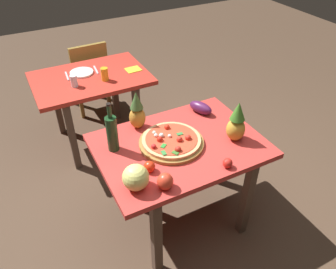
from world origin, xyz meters
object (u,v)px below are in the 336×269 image
(pineapple_right, at_px, (137,112))
(background_table, at_px, (92,87))
(melon, at_px, (136,177))
(wine_bottle, at_px, (112,133))
(dining_chair, at_px, (89,73))
(pineapple_left, at_px, (236,123))
(pizza, at_px, (171,140))
(eggplant, at_px, (201,108))
(tomato_at_corner, at_px, (228,163))
(fork_utensil, at_px, (67,76))
(knife_utensil, at_px, (96,70))
(tomato_near_board, at_px, (149,167))
(pizza_board, at_px, (171,143))
(dinner_plate, at_px, (82,73))
(display_table, at_px, (179,155))
(drinking_glass_juice, at_px, (105,74))
(drinking_glass_water, at_px, (74,81))
(bell_pepper, at_px, (165,181))
(napkin_folded, at_px, (133,69))

(pineapple_right, bearing_deg, background_table, 94.63)
(melon, bearing_deg, wine_bottle, 89.31)
(dining_chair, xyz_separation_m, wine_bottle, (-0.29, -1.70, 0.40))
(wine_bottle, xyz_separation_m, pineapple_left, (0.79, -0.28, -0.00))
(pizza, relative_size, eggplant, 2.03)
(tomato_at_corner, relative_size, fork_utensil, 0.36)
(background_table, distance_m, fork_utensil, 0.25)
(knife_utensil, bearing_deg, tomato_at_corner, -73.90)
(background_table, relative_size, pizza, 2.61)
(dining_chair, xyz_separation_m, eggplant, (0.46, -1.59, 0.31))
(background_table, height_order, tomato_near_board, tomato_near_board)
(dining_chair, bearing_deg, background_table, 76.33)
(pizza_board, distance_m, dinner_plate, 1.37)
(display_table, relative_size, dinner_plate, 5.17)
(background_table, bearing_deg, drinking_glass_juice, -52.94)
(eggplant, height_order, drinking_glass_water, drinking_glass_water)
(wine_bottle, distance_m, tomato_near_board, 0.35)
(drinking_glass_juice, bearing_deg, fork_utensil, 141.43)
(drinking_glass_juice, relative_size, dinner_plate, 0.54)
(eggplant, xyz_separation_m, dinner_plate, (-0.64, 1.10, -0.04))
(pizza, bearing_deg, background_table, 99.06)
(eggplant, relative_size, fork_utensil, 1.11)
(bell_pepper, distance_m, eggplant, 0.85)
(pizza, xyz_separation_m, fork_utensil, (-0.39, 1.35, -0.04))
(background_table, height_order, pineapple_right, pineapple_right)
(knife_utensil, bearing_deg, dining_chair, 91.11)
(dining_chair, relative_size, drinking_glass_juice, 7.10)
(tomato_near_board, bearing_deg, pineapple_left, 1.99)
(pizza, distance_m, melon, 0.46)
(dining_chair, bearing_deg, pineapple_right, 86.48)
(tomato_near_board, distance_m, napkin_folded, 1.44)
(pizza_board, bearing_deg, pineapple_left, -19.67)
(pizza_board, xyz_separation_m, bell_pepper, (-0.22, -0.35, 0.04))
(knife_utensil, bearing_deg, napkin_folded, -20.23)
(display_table, height_order, background_table, same)
(pineapple_right, xyz_separation_m, knife_utensil, (0.01, 1.05, -0.13))
(pizza, distance_m, drinking_glass_water, 1.18)
(eggplant, bearing_deg, display_table, -141.21)
(pineapple_right, bearing_deg, pizza, -67.59)
(wine_bottle, bearing_deg, dinner_plate, 84.50)
(drinking_glass_water, xyz_separation_m, fork_utensil, (-0.02, 0.22, -0.05))
(eggplant, bearing_deg, tomato_near_board, -146.44)
(display_table, height_order, drinking_glass_water, drinking_glass_water)
(melon, height_order, knife_utensil, melon)
(eggplant, bearing_deg, pizza_board, -147.55)
(display_table, bearing_deg, dining_chair, 93.96)
(dining_chair, distance_m, pineapple_left, 2.09)
(pineapple_right, distance_m, tomato_near_board, 0.49)
(bell_pepper, distance_m, fork_utensil, 1.70)
(tomato_near_board, bearing_deg, drinking_glass_juice, 83.41)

